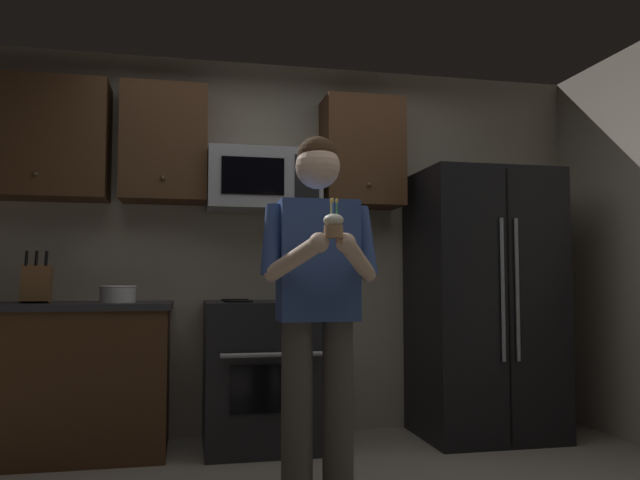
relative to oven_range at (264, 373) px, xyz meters
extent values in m
cube|color=#B7AD99|center=(0.15, 0.39, 0.84)|extent=(4.40, 0.10, 2.60)
cube|color=black|center=(0.00, 0.00, 0.00)|extent=(0.76, 0.66, 0.92)
cube|color=black|center=(0.00, -0.33, -0.04)|extent=(0.48, 0.01, 0.28)
cylinder|color=#99999E|center=(0.00, -0.36, 0.16)|extent=(0.60, 0.03, 0.03)
cylinder|color=black|center=(-0.18, -0.14, 0.46)|extent=(0.18, 0.18, 0.01)
cylinder|color=black|center=(0.18, -0.14, 0.46)|extent=(0.18, 0.18, 0.01)
cylinder|color=black|center=(-0.18, 0.14, 0.46)|extent=(0.18, 0.18, 0.01)
cylinder|color=black|center=(0.18, 0.14, 0.46)|extent=(0.18, 0.18, 0.01)
cube|color=#9EA0A5|center=(0.00, 0.12, 1.26)|extent=(0.74, 0.40, 0.40)
cube|color=black|center=(-0.09, -0.08, 1.26)|extent=(0.40, 0.01, 0.24)
cube|color=black|center=(0.26, -0.08, 1.26)|extent=(0.16, 0.01, 0.30)
cube|color=black|center=(1.50, -0.04, 0.44)|extent=(0.90, 0.72, 1.80)
cylinder|color=gray|center=(1.45, -0.41, 0.54)|extent=(0.02, 0.02, 0.90)
cylinder|color=gray|center=(1.55, -0.41, 0.54)|extent=(0.02, 0.02, 0.90)
cube|color=black|center=(1.50, -0.40, 0.44)|extent=(0.01, 0.01, 1.74)
cube|color=#4C301C|center=(-1.40, 0.17, 1.49)|extent=(0.80, 0.34, 0.76)
sphere|color=brown|center=(-1.40, -0.01, 1.24)|extent=(0.03, 0.03, 0.03)
cube|color=#4C301C|center=(-0.65, 0.17, 1.49)|extent=(0.55, 0.34, 0.76)
sphere|color=brown|center=(-0.65, -0.01, 1.24)|extent=(0.03, 0.03, 0.03)
cube|color=#4C301C|center=(0.70, 0.17, 1.49)|extent=(0.55, 0.34, 0.76)
sphere|color=brown|center=(0.70, -0.01, 1.24)|extent=(0.03, 0.03, 0.03)
cube|color=#4C301C|center=(-1.30, 0.02, -0.02)|extent=(1.40, 0.62, 0.88)
cube|color=#2D2D33|center=(-1.30, 0.02, 0.44)|extent=(1.44, 0.66, 0.04)
cube|color=brown|center=(-1.37, -0.03, 0.57)|extent=(0.16, 0.15, 0.24)
cylinder|color=black|center=(-1.43, -0.05, 0.72)|extent=(0.02, 0.04, 0.09)
cylinder|color=black|center=(-1.37, -0.05, 0.72)|extent=(0.02, 0.04, 0.09)
cylinder|color=black|center=(-1.32, -0.05, 0.72)|extent=(0.02, 0.04, 0.09)
cylinder|color=white|center=(-0.91, 0.00, 0.51)|extent=(0.21, 0.21, 0.10)
torus|color=white|center=(-0.91, 0.00, 0.55)|extent=(0.22, 0.22, 0.01)
cylinder|color=#4C4742|center=(0.03, -1.07, -0.03)|extent=(0.15, 0.15, 0.86)
cylinder|color=#4C4742|center=(0.23, -1.07, -0.03)|extent=(0.15, 0.15, 0.86)
cube|color=#334C8C|center=(0.13, -1.07, 0.69)|extent=(0.38, 0.22, 0.58)
sphere|color=beige|center=(0.13, -1.07, 1.15)|extent=(0.22, 0.22, 0.22)
sphere|color=#382314|center=(0.13, -1.06, 1.20)|extent=(0.20, 0.20, 0.20)
cylinder|color=#334C8C|center=(-0.10, -1.10, 0.78)|extent=(0.15, 0.18, 0.35)
cylinder|color=beige|center=(-0.02, -1.26, 0.69)|extent=(0.26, 0.33, 0.21)
sphere|color=beige|center=(0.07, -1.39, 0.76)|extent=(0.09, 0.09, 0.09)
cylinder|color=#334C8C|center=(0.35, -1.10, 0.78)|extent=(0.15, 0.18, 0.35)
cylinder|color=beige|center=(0.28, -1.26, 0.69)|extent=(0.26, 0.33, 0.21)
sphere|color=beige|center=(0.19, -1.39, 0.76)|extent=(0.09, 0.09, 0.09)
cylinder|color=#A87F56|center=(0.13, -1.41, 0.80)|extent=(0.08, 0.08, 0.06)
ellipsoid|color=white|center=(0.13, -1.41, 0.85)|extent=(0.09, 0.09, 0.06)
cylinder|color=#4CBF66|center=(0.14, -1.41, 0.90)|extent=(0.01, 0.01, 0.06)
ellipsoid|color=#FFD159|center=(0.14, -1.41, 0.94)|extent=(0.01, 0.01, 0.02)
cylinder|color=#F2D84C|center=(0.12, -1.39, 0.90)|extent=(0.01, 0.01, 0.06)
ellipsoid|color=#FFD159|center=(0.12, -1.39, 0.94)|extent=(0.01, 0.01, 0.02)
cylinder|color=#4C7FE5|center=(0.12, -1.42, 0.90)|extent=(0.01, 0.01, 0.06)
ellipsoid|color=#FFD159|center=(0.12, -1.42, 0.94)|extent=(0.01, 0.01, 0.02)
camera|label=1|loc=(-0.49, -4.06, 0.59)|focal=35.41mm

